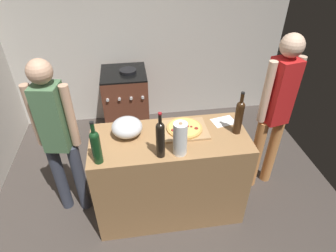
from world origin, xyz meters
name	(u,v)px	position (x,y,z in m)	size (l,w,h in m)	color
ground_plane	(152,172)	(0.00, 1.25, -0.01)	(3.98, 3.11, 0.02)	#3F3833
kitchen_wall_rear	(138,29)	(0.00, 2.56, 1.30)	(3.98, 0.10, 2.60)	beige
counter	(170,175)	(0.13, 0.72, 0.46)	(1.37, 0.60, 0.92)	#9E7247
cutting_board	(184,130)	(0.28, 0.79, 0.93)	(0.40, 0.32, 0.02)	tan
pizza	(184,128)	(0.28, 0.79, 0.95)	(0.32, 0.32, 0.03)	tan
mixing_bowl	(127,127)	(-0.22, 0.81, 1.00)	(0.26, 0.26, 0.16)	#B2B2B7
paper_towel_roll	(180,139)	(0.18, 0.51, 1.06)	(0.11, 0.11, 0.29)	white
wine_bottle_dark	(160,138)	(0.03, 0.50, 1.10)	(0.07, 0.07, 0.40)	black
wine_bottle_clear	(96,145)	(-0.45, 0.50, 1.08)	(0.07, 0.07, 0.37)	#143819
wine_bottle_green	(239,116)	(0.72, 0.71, 1.10)	(0.07, 0.07, 0.40)	#331E0F
recipe_sheet	(224,121)	(0.66, 0.88, 0.92)	(0.21, 0.15, 0.00)	white
stove	(126,102)	(-0.24, 2.16, 0.45)	(0.57, 0.60, 0.93)	brown
person_in_stripes	(58,135)	(-0.82, 0.88, 0.93)	(0.37, 0.23, 1.62)	#383D4C
person_in_red	(276,108)	(1.19, 0.94, 0.98)	(0.37, 0.24, 1.70)	#D88C4C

